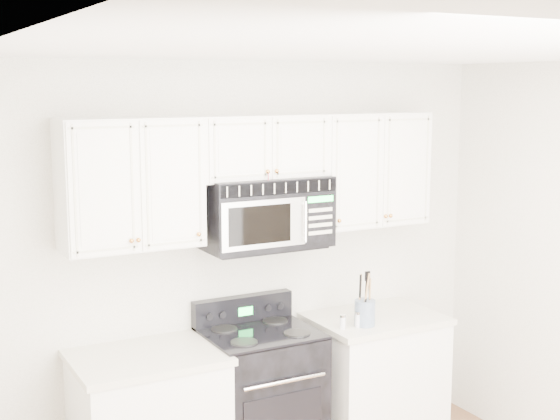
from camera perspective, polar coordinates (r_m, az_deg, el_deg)
room at (r=3.65m, az=9.83°, el=-9.41°), size 3.51×3.51×2.61m
base_cabinet_right at (r=5.48m, az=6.87°, el=-12.62°), size 0.86×0.65×0.92m
range at (r=5.07m, az=-1.46°, el=-13.72°), size 0.69×0.63×1.10m
upper_cabinets at (r=4.83m, az=-1.60°, el=2.98°), size 2.44×0.37×0.75m
microwave at (r=4.85m, az=-1.08°, el=-0.15°), size 0.79×0.45×0.44m
utensil_crock at (r=5.08m, az=6.23°, el=-7.37°), size 0.13×0.13×0.35m
shaker_salt at (r=5.00m, az=4.60°, el=-8.15°), size 0.04×0.04×0.09m
shaker_pepper at (r=5.05m, az=5.74°, el=-7.95°), size 0.04×0.04×0.10m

